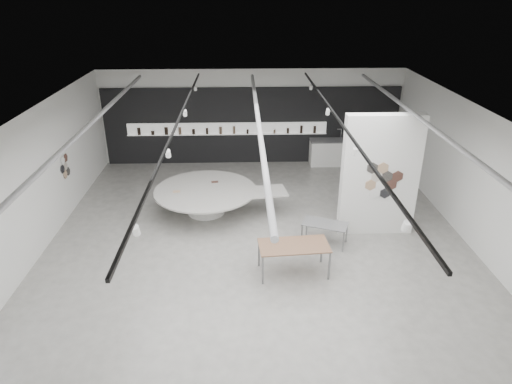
{
  "coord_description": "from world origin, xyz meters",
  "views": [
    {
      "loc": [
        -0.43,
        -10.88,
        6.83
      ],
      "look_at": [
        -0.03,
        1.2,
        1.25
      ],
      "focal_mm": 32.0,
      "sensor_mm": 36.0,
      "label": 1
    }
  ],
  "objects_px": {
    "sample_table_wood": "(294,247)",
    "display_island": "(208,198)",
    "kitchen_counter": "(332,152)",
    "partition_column": "(380,176)",
    "sample_table_stone": "(325,225)"
  },
  "relations": [
    {
      "from": "partition_column",
      "to": "kitchen_counter",
      "type": "bearing_deg",
      "value": 92.48
    },
    {
      "from": "partition_column",
      "to": "sample_table_wood",
      "type": "relative_size",
      "value": 1.97
    },
    {
      "from": "sample_table_stone",
      "to": "display_island",
      "type": "bearing_deg",
      "value": 149.43
    },
    {
      "from": "partition_column",
      "to": "display_island",
      "type": "height_order",
      "value": "partition_column"
    },
    {
      "from": "sample_table_wood",
      "to": "display_island",
      "type": "bearing_deg",
      "value": 124.68
    },
    {
      "from": "sample_table_wood",
      "to": "sample_table_stone",
      "type": "height_order",
      "value": "sample_table_wood"
    },
    {
      "from": "sample_table_stone",
      "to": "sample_table_wood",
      "type": "bearing_deg",
      "value": -126.3
    },
    {
      "from": "kitchen_counter",
      "to": "sample_table_wood",
      "type": "bearing_deg",
      "value": -107.52
    },
    {
      "from": "sample_table_wood",
      "to": "sample_table_stone",
      "type": "bearing_deg",
      "value": 53.7
    },
    {
      "from": "display_island",
      "to": "partition_column",
      "type": "bearing_deg",
      "value": -23.84
    },
    {
      "from": "sample_table_wood",
      "to": "partition_column",
      "type": "bearing_deg",
      "value": 38.06
    },
    {
      "from": "display_island",
      "to": "kitchen_counter",
      "type": "height_order",
      "value": "kitchen_counter"
    },
    {
      "from": "partition_column",
      "to": "sample_table_stone",
      "type": "distance_m",
      "value": 2.12
    },
    {
      "from": "display_island",
      "to": "kitchen_counter",
      "type": "xyz_separation_m",
      "value": [
        4.81,
        4.18,
        -0.01
      ]
    },
    {
      "from": "display_island",
      "to": "sample_table_wood",
      "type": "bearing_deg",
      "value": -63.92
    }
  ]
}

